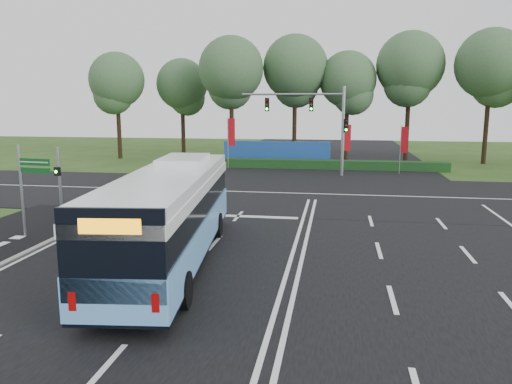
# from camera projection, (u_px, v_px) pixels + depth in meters

# --- Properties ---
(ground) EXTENTS (120.00, 120.00, 0.00)m
(ground) POSITION_uv_depth(u_px,v_px,m) (295.00, 248.00, 20.01)
(ground) COLOR #294717
(ground) RESTS_ON ground
(road_main) EXTENTS (20.00, 120.00, 0.04)m
(road_main) POSITION_uv_depth(u_px,v_px,m) (295.00, 247.00, 20.01)
(road_main) COLOR black
(road_main) RESTS_ON ground
(road_cross) EXTENTS (120.00, 14.00, 0.05)m
(road_cross) POSITION_uv_depth(u_px,v_px,m) (311.00, 194.00, 31.67)
(road_cross) COLOR black
(road_cross) RESTS_ON ground
(kerb_strip) EXTENTS (0.25, 18.00, 0.12)m
(kerb_strip) POSITION_uv_depth(u_px,v_px,m) (19.00, 256.00, 18.67)
(kerb_strip) COLOR gray
(kerb_strip) RESTS_ON ground
(city_bus) EXTENTS (4.00, 12.77, 3.61)m
(city_bus) POSITION_uv_depth(u_px,v_px,m) (171.00, 215.00, 17.72)
(city_bus) COLOR #69ADF4
(city_bus) RESTS_ON ground
(pedestrian_signal) EXTENTS (0.34, 0.42, 3.62)m
(pedestrian_signal) POSITION_uv_depth(u_px,v_px,m) (59.00, 181.00, 24.14)
(pedestrian_signal) COLOR gray
(pedestrian_signal) RESTS_ON ground
(street_sign) EXTENTS (1.55, 0.27, 4.00)m
(street_sign) POSITION_uv_depth(u_px,v_px,m) (27.00, 180.00, 21.04)
(street_sign) COLOR gray
(street_sign) RESTS_ON ground
(banner_flag_left) EXTENTS (0.66, 0.17, 4.49)m
(banner_flag_left) POSITION_uv_depth(u_px,v_px,m) (231.00, 135.00, 43.81)
(banner_flag_left) COLOR gray
(banner_flag_left) RESTS_ON ground
(banner_flag_mid) EXTENTS (0.59, 0.17, 4.05)m
(banner_flag_mid) POSITION_uv_depth(u_px,v_px,m) (347.00, 140.00, 41.27)
(banner_flag_mid) COLOR gray
(banner_flag_mid) RESTS_ON ground
(banner_flag_right) EXTENTS (0.57, 0.19, 3.92)m
(banner_flag_right) POSITION_uv_depth(u_px,v_px,m) (403.00, 142.00, 40.28)
(banner_flag_right) COLOR gray
(banner_flag_right) RESTS_ON ground
(traffic_light_gantry) EXTENTS (8.41, 0.28, 7.00)m
(traffic_light_gantry) POSITION_uv_depth(u_px,v_px,m) (320.00, 117.00, 39.08)
(traffic_light_gantry) COLOR gray
(traffic_light_gantry) RESTS_ON ground
(hedge) EXTENTS (22.00, 1.20, 0.80)m
(hedge) POSITION_uv_depth(u_px,v_px,m) (318.00, 164.00, 43.75)
(hedge) COLOR #133414
(hedge) RESTS_ON ground
(blue_hoarding) EXTENTS (10.00, 0.30, 2.20)m
(blue_hoarding) POSITION_uv_depth(u_px,v_px,m) (276.00, 153.00, 46.68)
(blue_hoarding) COLOR #1C4998
(blue_hoarding) RESTS_ON ground
(eucalyptus_row) EXTENTS (47.46, 9.78, 12.64)m
(eucalyptus_row) POSITION_uv_depth(u_px,v_px,m) (342.00, 71.00, 48.28)
(eucalyptus_row) COLOR black
(eucalyptus_row) RESTS_ON ground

